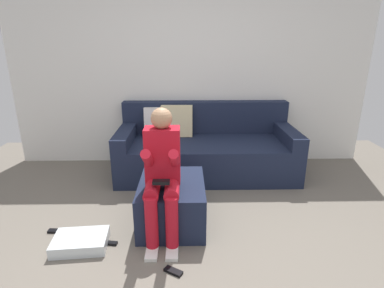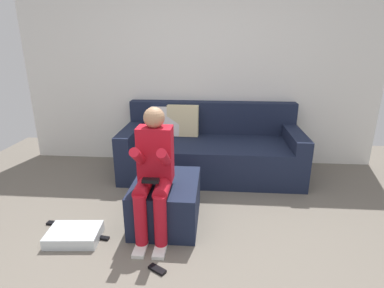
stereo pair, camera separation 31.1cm
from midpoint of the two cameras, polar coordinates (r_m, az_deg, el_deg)
The scene contains 9 objects.
ground_plane at distance 2.55m, azimuth -3.01°, elevation -22.08°, with size 6.30×6.30×0.00m, color #6B6359.
wall_back at distance 4.29m, azimuth -2.36°, elevation 12.49°, with size 4.85×0.10×2.42m, color silver.
couch_sectional at distance 4.02m, azimuth 0.23°, elevation -1.00°, with size 2.24×0.98×0.88m.
ottoman at distance 2.97m, azimuth -6.77°, elevation -10.79°, with size 0.60×0.76×0.42m, color #192138.
person_seated at distance 2.63m, azimuth -8.96°, elevation -4.98°, with size 0.30×0.58×1.14m.
storage_bin at distance 2.93m, azimuth -23.01°, elevation -16.46°, with size 0.44×0.31×0.10m, color silver.
remote_near_ottoman at distance 2.52m, azimuth -7.32°, elevation -22.52°, with size 0.14×0.06×0.02m, color black.
remote_by_storage_bin at distance 2.91m, azimuth -18.64°, elevation -17.09°, with size 0.18×0.04×0.02m, color black.
remote_under_side_table at distance 3.23m, azimuth -26.57°, elevation -14.33°, with size 0.15×0.05×0.02m, color black.
Camera 1 is at (-0.07, -1.94, 1.66)m, focal length 28.71 mm.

